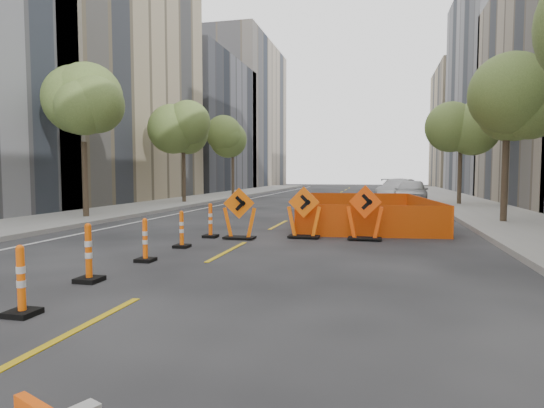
% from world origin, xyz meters
% --- Properties ---
extents(ground_plane, '(140.00, 140.00, 0.00)m').
position_xyz_m(ground_plane, '(0.00, 0.00, 0.00)').
color(ground_plane, black).
extents(sidewalk_left, '(4.00, 90.00, 0.15)m').
position_xyz_m(sidewalk_left, '(-9.00, 12.00, 0.07)').
color(sidewalk_left, gray).
rests_on(sidewalk_left, ground).
extents(sidewalk_right, '(4.00, 90.00, 0.15)m').
position_xyz_m(sidewalk_right, '(9.00, 12.00, 0.07)').
color(sidewalk_right, gray).
rests_on(sidewalk_right, ground).
extents(bld_left_c, '(12.00, 18.00, 26.00)m').
position_xyz_m(bld_left_c, '(-17.00, 20.80, 13.00)').
color(bld_left_c, tan).
rests_on(bld_left_c, ground).
extents(bld_left_d, '(12.00, 16.00, 14.00)m').
position_xyz_m(bld_left_d, '(-17.00, 39.20, 7.00)').
color(bld_left_d, '#4C4C51').
rests_on(bld_left_d, ground).
extents(bld_left_e, '(12.00, 20.00, 20.00)m').
position_xyz_m(bld_left_e, '(-17.00, 55.60, 10.00)').
color(bld_left_e, gray).
rests_on(bld_left_e, ground).
extents(bld_right_d, '(12.00, 18.00, 20.00)m').
position_xyz_m(bld_right_d, '(17.00, 40.20, 10.00)').
color(bld_right_d, gray).
rests_on(bld_right_d, ground).
extents(bld_right_e, '(12.00, 14.00, 16.00)m').
position_xyz_m(bld_right_e, '(17.00, 58.60, 8.00)').
color(bld_right_e, tan).
rests_on(bld_right_e, ground).
extents(tree_l_b, '(2.80, 2.80, 5.95)m').
position_xyz_m(tree_l_b, '(-8.40, 10.00, 4.53)').
color(tree_l_b, '#382B1E').
rests_on(tree_l_b, ground).
extents(tree_l_c, '(2.80, 2.80, 5.95)m').
position_xyz_m(tree_l_c, '(-8.40, 20.00, 4.53)').
color(tree_l_c, '#382B1E').
rests_on(tree_l_c, ground).
extents(tree_l_d, '(2.80, 2.80, 5.95)m').
position_xyz_m(tree_l_d, '(-8.40, 30.00, 4.53)').
color(tree_l_d, '#382B1E').
rests_on(tree_l_d, ground).
extents(tree_r_b, '(2.80, 2.80, 5.95)m').
position_xyz_m(tree_r_b, '(8.40, 12.00, 4.53)').
color(tree_r_b, '#382B1E').
rests_on(tree_r_b, ground).
extents(tree_r_c, '(2.80, 2.80, 5.95)m').
position_xyz_m(tree_r_c, '(8.40, 22.00, 4.53)').
color(tree_r_c, '#382B1E').
rests_on(tree_r_c, ground).
extents(channelizer_2, '(0.40, 0.40, 1.01)m').
position_xyz_m(channelizer_2, '(-1.13, -1.63, 0.50)').
color(channelizer_2, '#FF600A').
rests_on(channelizer_2, ground).
extents(channelizer_3, '(0.43, 0.43, 1.09)m').
position_xyz_m(channelizer_3, '(-1.44, 0.34, 0.55)').
color(channelizer_3, '#E05509').
rests_on(channelizer_3, ground).
extents(channelizer_4, '(0.39, 0.39, 0.99)m').
position_xyz_m(channelizer_4, '(-1.38, 2.30, 0.49)').
color(channelizer_4, '#FF5D0A').
rests_on(channelizer_4, ground).
extents(channelizer_5, '(0.39, 0.39, 1.00)m').
position_xyz_m(channelizer_5, '(-1.39, 4.26, 0.50)').
color(channelizer_5, '#EC5C09').
rests_on(channelizer_5, ground).
extents(channelizer_6, '(0.42, 0.42, 1.07)m').
position_xyz_m(channelizer_6, '(-1.32, 6.22, 0.53)').
color(channelizer_6, '#EF560A').
rests_on(channelizer_6, ground).
extents(chevron_sign_left, '(1.20, 0.99, 1.55)m').
position_xyz_m(chevron_sign_left, '(-0.36, 6.13, 0.78)').
color(chevron_sign_left, '#F4620A').
rests_on(chevron_sign_left, ground).
extents(chevron_sign_center, '(1.06, 0.64, 1.58)m').
position_xyz_m(chevron_sign_center, '(1.51, 6.77, 0.79)').
color(chevron_sign_center, '#FF620A').
rests_on(chevron_sign_center, ground).
extents(chevron_sign_right, '(1.23, 0.93, 1.64)m').
position_xyz_m(chevron_sign_right, '(3.34, 6.76, 0.82)').
color(chevron_sign_right, '#F9490A').
rests_on(chevron_sign_right, ground).
extents(safety_fence, '(5.60, 8.56, 1.01)m').
position_xyz_m(safety_fence, '(3.12, 11.33, 0.51)').
color(safety_fence, '#D5550B').
rests_on(safety_fence, ground).
extents(parked_car_near, '(2.38, 4.92, 1.62)m').
position_xyz_m(parked_car_near, '(5.66, 21.91, 0.81)').
color(parked_car_near, '#BBBBBD').
rests_on(parked_car_near, ground).
extents(parked_car_mid, '(3.30, 4.86, 1.52)m').
position_xyz_m(parked_car_mid, '(5.09, 27.49, 0.76)').
color(parked_car_mid, '#B5B5BB').
rests_on(parked_car_mid, ground).
extents(parked_car_far, '(3.67, 5.53, 1.49)m').
position_xyz_m(parked_car_far, '(5.58, 32.95, 0.74)').
color(parked_car_far, black).
rests_on(parked_car_far, ground).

